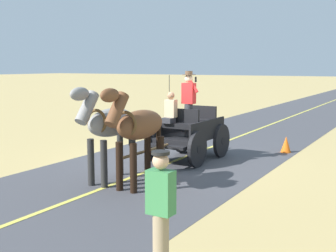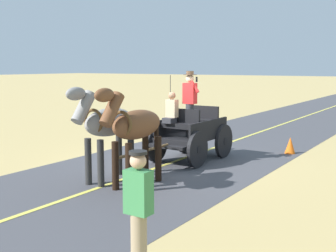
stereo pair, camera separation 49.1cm
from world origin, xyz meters
name	(u,v)px [view 1 (the left image)]	position (x,y,z in m)	size (l,w,h in m)	color
ground_plane	(175,161)	(0.00, 0.00, 0.00)	(200.00, 200.00, 0.00)	tan
road_surface	(175,161)	(0.00, 0.00, 0.00)	(5.37, 160.00, 0.01)	#424247
road_centre_stripe	(175,161)	(0.00, 0.00, 0.01)	(0.12, 160.00, 0.00)	#DBCC4C
horse_drawn_carriage	(188,131)	(-0.24, -0.29, 0.82)	(1.44, 4.50, 2.50)	black
horse_near_side	(138,127)	(-0.59, 2.74, 1.32)	(0.57, 2.13, 2.21)	brown
horse_off_side	(109,125)	(0.20, 2.73, 1.32)	(0.56, 2.13, 2.21)	gray
pedestrian_walking	(161,213)	(-3.26, 6.21, 0.89)	(0.32, 0.22, 1.65)	#998466
traffic_cone	(286,144)	(-2.34, -2.74, 0.25)	(0.32, 0.32, 0.50)	orange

